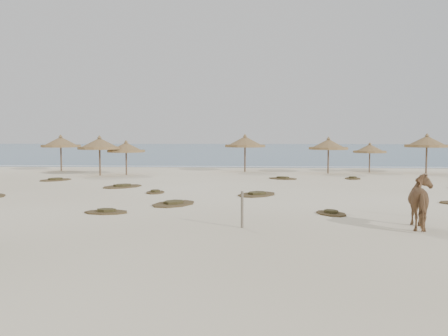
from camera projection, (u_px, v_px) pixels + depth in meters
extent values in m
plane|color=white|center=(229.00, 209.00, 20.54)|extent=(160.00, 160.00, 0.00)
cube|color=#295B7D|center=(248.00, 150.00, 95.22)|extent=(200.00, 100.00, 0.01)
cube|color=white|center=(243.00, 167.00, 46.43)|extent=(70.00, 0.60, 0.01)
cylinder|color=brown|center=(61.00, 157.00, 41.49)|extent=(0.13, 0.13, 2.27)
cylinder|color=olive|center=(61.00, 146.00, 41.43)|extent=(4.24, 4.24, 0.19)
cone|color=olive|center=(61.00, 142.00, 41.40)|extent=(4.10, 4.10, 0.81)
cone|color=olive|center=(61.00, 136.00, 41.37)|extent=(0.39, 0.39, 0.24)
cylinder|color=brown|center=(100.00, 160.00, 36.87)|extent=(0.13, 0.13, 2.23)
cylinder|color=olive|center=(100.00, 148.00, 36.80)|extent=(4.20, 4.20, 0.19)
cone|color=olive|center=(100.00, 143.00, 36.78)|extent=(4.06, 4.06, 0.80)
cone|color=olive|center=(99.00, 137.00, 36.75)|extent=(0.38, 0.38, 0.23)
cylinder|color=brown|center=(126.00, 162.00, 37.35)|extent=(0.11, 0.11, 1.97)
cylinder|color=olive|center=(126.00, 151.00, 37.30)|extent=(3.01, 3.01, 0.17)
cone|color=olive|center=(126.00, 147.00, 37.27)|extent=(2.91, 2.91, 0.70)
cone|color=olive|center=(126.00, 141.00, 37.24)|extent=(0.34, 0.34, 0.21)
cylinder|color=brown|center=(245.00, 158.00, 40.42)|extent=(0.13, 0.13, 2.31)
cylinder|color=olive|center=(245.00, 146.00, 40.35)|extent=(3.58, 3.58, 0.20)
cone|color=olive|center=(245.00, 141.00, 40.33)|extent=(3.46, 3.46, 0.82)
cone|color=olive|center=(245.00, 135.00, 40.29)|extent=(0.40, 0.40, 0.24)
cylinder|color=brown|center=(328.00, 160.00, 38.76)|extent=(0.12, 0.12, 2.15)
cylinder|color=olive|center=(328.00, 148.00, 38.69)|extent=(3.82, 3.82, 0.18)
cone|color=olive|center=(328.00, 144.00, 38.67)|extent=(3.69, 3.69, 0.77)
cone|color=olive|center=(328.00, 138.00, 38.64)|extent=(0.37, 0.37, 0.22)
cylinder|color=brown|center=(369.00, 161.00, 39.73)|extent=(0.10, 0.10, 1.81)
cylinder|color=olive|center=(370.00, 152.00, 39.67)|extent=(3.34, 3.34, 0.16)
cone|color=olive|center=(370.00, 148.00, 39.65)|extent=(3.23, 3.23, 0.65)
cone|color=olive|center=(370.00, 143.00, 39.63)|extent=(0.31, 0.31, 0.19)
cylinder|color=brown|center=(426.00, 158.00, 38.74)|extent=(0.13, 0.13, 2.35)
cylinder|color=olive|center=(427.00, 146.00, 38.67)|extent=(4.04, 4.04, 0.20)
cone|color=olive|center=(427.00, 141.00, 38.65)|extent=(3.90, 3.90, 0.84)
cone|color=olive|center=(427.00, 135.00, 38.61)|extent=(0.40, 0.40, 0.25)
imported|color=olive|center=(424.00, 202.00, 16.33)|extent=(1.22, 2.21, 1.78)
cylinder|color=#726355|center=(242.00, 210.00, 16.49)|extent=(0.11, 0.11, 1.22)
cylinder|color=#726355|center=(422.00, 203.00, 18.56)|extent=(0.10, 0.10, 1.05)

